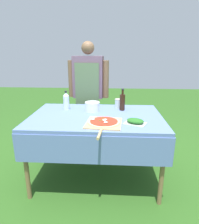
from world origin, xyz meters
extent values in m
plane|color=#2D5B1E|center=(0.00, 0.00, 0.00)|extent=(12.00, 12.00, 0.00)
cube|color=#607AB7|center=(0.00, 0.00, 0.76)|extent=(1.43, 0.95, 0.04)
cube|color=#607AB7|center=(0.00, -0.48, 0.60)|extent=(1.43, 0.01, 0.28)
cube|color=#607AB7|center=(0.00, 0.48, 0.60)|extent=(1.43, 0.01, 0.28)
cube|color=#607AB7|center=(-0.72, 0.00, 0.60)|extent=(0.01, 0.95, 0.28)
cube|color=#607AB7|center=(0.72, 0.00, 0.60)|extent=(0.01, 0.95, 0.28)
cylinder|color=olive|center=(-0.66, -0.41, 0.37)|extent=(0.04, 0.04, 0.74)
cylinder|color=olive|center=(0.66, -0.41, 0.37)|extent=(0.04, 0.04, 0.74)
cylinder|color=olive|center=(-0.66, 0.41, 0.37)|extent=(0.04, 0.04, 0.74)
cylinder|color=olive|center=(0.66, 0.41, 0.37)|extent=(0.04, 0.04, 0.74)
cylinder|color=#70604C|center=(-0.10, 0.80, 0.40)|extent=(0.12, 0.12, 0.79)
cylinder|color=#70604C|center=(-0.25, 0.82, 0.40)|extent=(0.12, 0.12, 0.79)
cube|color=#6B5166|center=(-0.17, 0.81, 1.09)|extent=(0.44, 0.22, 0.59)
cube|color=#56704C|center=(-0.18, 0.71, 0.87)|extent=(0.34, 0.04, 0.86)
cylinder|color=brown|center=(0.08, 0.79, 1.06)|extent=(0.09, 0.09, 0.53)
cylinder|color=brown|center=(-0.42, 0.83, 1.06)|extent=(0.09, 0.09, 0.53)
sphere|color=brown|center=(-0.17, 0.81, 1.50)|extent=(0.18, 0.18, 0.18)
cube|color=tan|center=(0.10, -0.26, 0.78)|extent=(0.37, 0.37, 0.01)
cylinder|color=tan|center=(0.07, -0.53, 0.78)|extent=(0.04, 0.20, 0.02)
cylinder|color=beige|center=(0.10, -0.26, 0.79)|extent=(0.31, 0.31, 0.01)
cylinder|color=red|center=(0.10, -0.26, 0.80)|extent=(0.27, 0.27, 0.00)
ellipsoid|color=white|center=(0.10, -0.26, 0.81)|extent=(0.04, 0.05, 0.01)
ellipsoid|color=white|center=(0.12, -0.32, 0.81)|extent=(0.05, 0.05, 0.02)
ellipsoid|color=white|center=(0.11, -0.23, 0.81)|extent=(0.04, 0.04, 0.01)
ellipsoid|color=white|center=(-0.01, -0.23, 0.81)|extent=(0.05, 0.04, 0.01)
ellipsoid|color=white|center=(0.10, -0.25, 0.81)|extent=(0.06, 0.06, 0.02)
ellipsoid|color=#286B23|center=(0.05, -0.25, 0.81)|extent=(0.02, 0.03, 0.00)
ellipsoid|color=#286B23|center=(0.07, -0.24, 0.81)|extent=(0.04, 0.03, 0.00)
ellipsoid|color=#286B23|center=(0.08, -0.17, 0.81)|extent=(0.03, 0.03, 0.00)
cylinder|color=black|center=(0.30, 0.22, 0.87)|extent=(0.06, 0.06, 0.19)
cylinder|color=black|center=(0.30, 0.22, 0.99)|extent=(0.03, 0.03, 0.05)
cylinder|color=#232326|center=(0.30, 0.22, 1.03)|extent=(0.03, 0.03, 0.02)
cylinder|color=silver|center=(-0.37, 0.21, 0.86)|extent=(0.07, 0.07, 0.17)
cone|color=silver|center=(-0.37, 0.21, 0.97)|extent=(0.07, 0.07, 0.04)
cylinder|color=#232326|center=(-0.37, 0.21, 1.00)|extent=(0.03, 0.03, 0.02)
cube|color=silver|center=(0.40, -0.23, 0.78)|extent=(0.24, 0.21, 0.01)
ellipsoid|color=#286B23|center=(0.40, -0.23, 0.80)|extent=(0.20, 0.18, 0.05)
cylinder|color=silver|center=(-0.06, 0.16, 0.83)|extent=(0.17, 0.17, 0.11)
cylinder|color=silver|center=(0.25, 0.32, 0.83)|extent=(0.08, 0.08, 0.10)
cylinder|color=red|center=(0.25, 0.32, 0.81)|extent=(0.07, 0.07, 0.07)
cylinder|color=#B7B2A3|center=(0.25, 0.32, 0.88)|extent=(0.08, 0.08, 0.01)
camera|label=1|loc=(0.17, -2.08, 1.45)|focal=32.00mm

